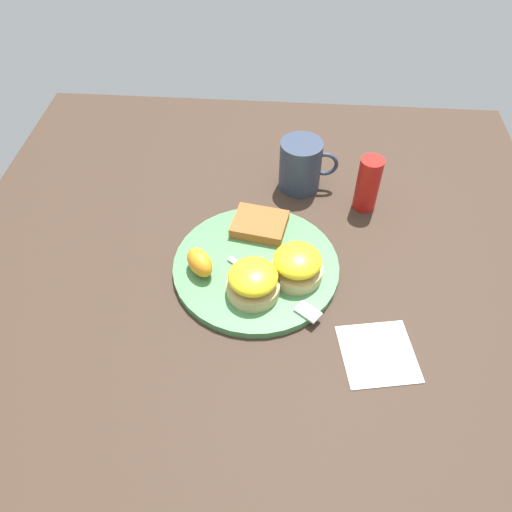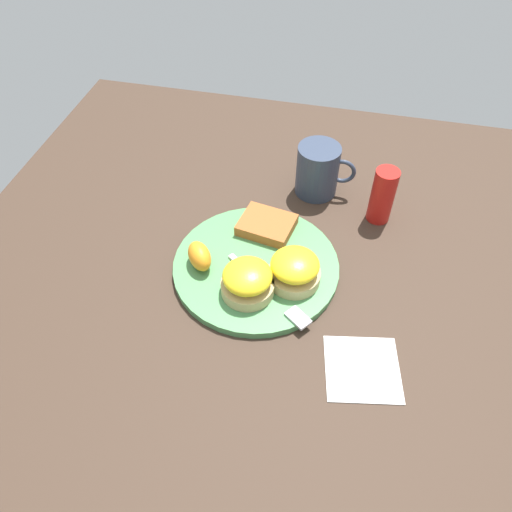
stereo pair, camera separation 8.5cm
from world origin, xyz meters
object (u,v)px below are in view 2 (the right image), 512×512
(cup, at_px, (318,170))
(fork, at_px, (272,293))
(orange_wedge, at_px, (200,256))
(sandwich_benedict_right, at_px, (295,269))
(sandwich_benedict_left, at_px, (249,281))
(condiment_bottle, at_px, (383,196))
(hashbrown_patty, at_px, (269,225))

(cup, bearing_deg, fork, -96.20)
(orange_wedge, bearing_deg, sandwich_benedict_right, 0.86)
(sandwich_benedict_left, xyz_separation_m, cup, (0.07, 0.29, 0.01))
(sandwich_benedict_left, distance_m, condiment_bottle, 0.31)
(hashbrown_patty, distance_m, cup, 0.16)
(sandwich_benedict_right, distance_m, condiment_bottle, 0.24)
(sandwich_benedict_left, height_order, hashbrown_patty, sandwich_benedict_left)
(sandwich_benedict_left, distance_m, hashbrown_patty, 0.15)
(sandwich_benedict_right, height_order, condiment_bottle, condiment_bottle)
(hashbrown_patty, xyz_separation_m, condiment_bottle, (0.19, 0.09, 0.03))
(fork, bearing_deg, orange_wedge, 164.82)
(hashbrown_patty, relative_size, fork, 0.59)
(sandwich_benedict_left, relative_size, orange_wedge, 1.46)
(orange_wedge, bearing_deg, condiment_bottle, 34.82)
(sandwich_benedict_left, distance_m, cup, 0.30)
(sandwich_benedict_left, xyz_separation_m, sandwich_benedict_right, (0.07, 0.04, 0.00))
(orange_wedge, height_order, fork, orange_wedge)
(hashbrown_patty, bearing_deg, sandwich_benedict_right, -59.15)
(sandwich_benedict_right, bearing_deg, condiment_bottle, 57.29)
(hashbrown_patty, height_order, condiment_bottle, condiment_bottle)
(sandwich_benedict_left, height_order, sandwich_benedict_right, same)
(hashbrown_patty, xyz_separation_m, cup, (0.07, 0.14, 0.03))
(condiment_bottle, bearing_deg, hashbrown_patty, -154.74)
(sandwich_benedict_left, bearing_deg, condiment_bottle, 50.85)
(orange_wedge, xyz_separation_m, fork, (0.13, -0.04, -0.02))
(condiment_bottle, bearing_deg, orange_wedge, -145.18)
(cup, bearing_deg, orange_wedge, -122.86)
(fork, height_order, cup, cup)
(sandwich_benedict_right, distance_m, hashbrown_patty, 0.13)
(fork, bearing_deg, cup, 83.80)
(cup, relative_size, condiment_bottle, 1.04)
(fork, distance_m, condiment_bottle, 0.29)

